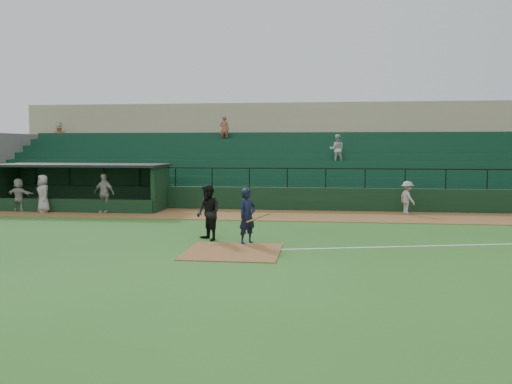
# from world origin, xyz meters

# --- Properties ---
(ground) EXTENTS (90.00, 90.00, 0.00)m
(ground) POSITION_xyz_m (0.00, 0.00, 0.00)
(ground) COLOR #26591D
(ground) RESTS_ON ground
(warning_track) EXTENTS (40.00, 4.00, 0.03)m
(warning_track) POSITION_xyz_m (0.00, 8.00, 0.01)
(warning_track) COLOR brown
(warning_track) RESTS_ON ground
(home_plate_dirt) EXTENTS (3.00, 3.00, 0.03)m
(home_plate_dirt) POSITION_xyz_m (0.00, -1.00, 0.01)
(home_plate_dirt) COLOR brown
(home_plate_dirt) RESTS_ON ground
(foul_line) EXTENTS (17.49, 4.44, 0.01)m
(foul_line) POSITION_xyz_m (8.00, 1.20, 0.01)
(foul_line) COLOR white
(foul_line) RESTS_ON ground
(stadium_structure) EXTENTS (38.00, 13.08, 6.40)m
(stadium_structure) POSITION_xyz_m (-0.00, 16.46, 2.30)
(stadium_structure) COLOR black
(stadium_structure) RESTS_ON ground
(dugout) EXTENTS (8.90, 3.20, 2.42)m
(dugout) POSITION_xyz_m (-9.75, 9.56, 1.33)
(dugout) COLOR black
(dugout) RESTS_ON ground
(batter_at_plate) EXTENTS (1.20, 0.84, 1.93)m
(batter_at_plate) POSITION_xyz_m (0.27, 0.42, 0.96)
(batter_at_plate) COLOR black
(batter_at_plate) RESTS_ON ground
(umpire) EXTENTS (1.21, 1.22, 2.00)m
(umpire) POSITION_xyz_m (-1.22, 0.96, 1.00)
(umpire) COLOR black
(umpire) RESTS_ON ground
(runner) EXTENTS (0.98, 1.21, 1.63)m
(runner) POSITION_xyz_m (6.95, 8.97, 0.85)
(runner) COLOR #9A9490
(runner) RESTS_ON warning_track
(dugout_player_a) EXTENTS (1.22, 0.71, 1.96)m
(dugout_player_a) POSITION_xyz_m (-7.99, 7.75, 1.01)
(dugout_player_a) COLOR #A49F99
(dugout_player_a) RESTS_ON warning_track
(dugout_player_b) EXTENTS (1.09, 1.08, 1.90)m
(dugout_player_b) POSITION_xyz_m (-11.08, 7.52, 0.98)
(dugout_player_b) COLOR #9B9591
(dugout_player_b) RESTS_ON warning_track
(dugout_player_c) EXTENTS (1.64, 0.82, 1.70)m
(dugout_player_c) POSITION_xyz_m (-12.53, 7.77, 0.88)
(dugout_player_c) COLOR #A59F9A
(dugout_player_c) RESTS_ON warning_track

